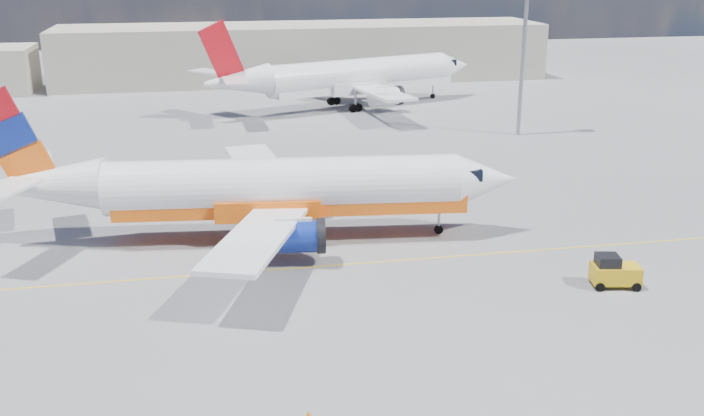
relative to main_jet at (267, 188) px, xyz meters
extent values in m
plane|color=slate|center=(6.29, -8.35, -3.48)|extent=(240.00, 240.00, 0.00)
cube|color=yellow|center=(6.29, -5.35, -3.47)|extent=(70.00, 0.15, 0.01)
cube|color=#B7B09D|center=(11.29, 66.65, 0.52)|extent=(70.00, 14.00, 8.00)
cylinder|color=white|center=(1.08, -0.11, 0.23)|extent=(22.92, 5.82, 3.50)
cone|color=white|center=(14.41, -1.49, 0.23)|extent=(4.46, 3.91, 3.50)
cone|color=white|center=(-13.79, 1.43, 0.59)|extent=(7.52, 4.05, 3.33)
cube|color=black|center=(12.97, -1.34, 0.80)|extent=(1.99, 2.54, 0.72)
cube|color=#FF6310|center=(1.59, -0.16, -0.95)|extent=(22.85, 5.20, 1.24)
cube|color=white|center=(0.28, 7.22, -0.69)|extent=(5.01, 12.71, 0.83)
cube|color=white|center=(-1.20, -7.13, -0.69)|extent=(7.31, 12.75, 0.83)
cylinder|color=navy|center=(2.07, 4.45, -1.67)|extent=(3.89, 2.33, 1.96)
cylinder|color=navy|center=(1.11, -4.78, -1.67)|extent=(3.89, 2.33, 1.96)
cylinder|color=black|center=(3.71, 4.28, -1.67)|extent=(0.74, 2.21, 2.16)
cylinder|color=black|center=(2.75, -4.95, -1.67)|extent=(0.74, 2.21, 2.16)
cube|color=#FF6310|center=(-15.33, 1.58, 3.74)|extent=(4.84, 0.80, 6.43)
cube|color=white|center=(-14.99, 4.87, 1.26)|extent=(3.30, 5.51, 0.19)
cube|color=white|center=(-15.67, -1.70, 1.26)|extent=(4.16, 5.63, 0.19)
cylinder|color=gray|center=(11.33, -1.17, -2.19)|extent=(0.20, 0.20, 2.16)
cylinder|color=black|center=(11.33, -1.17, -3.19)|extent=(0.60, 0.31, 0.58)
cylinder|color=black|center=(-0.72, 2.56, -3.01)|extent=(0.96, 0.48, 0.93)
cylinder|color=black|center=(-1.23, -2.36, -3.01)|extent=(0.96, 0.48, 0.93)
cylinder|color=white|center=(15.22, 44.28, 0.47)|extent=(23.99, 11.56, 3.73)
cone|color=white|center=(28.66, 49.04, 0.47)|extent=(5.38, 4.98, 3.73)
cone|color=white|center=(0.22, 38.98, 0.86)|extent=(8.42, 5.90, 3.54)
cube|color=black|center=(27.21, 48.52, 1.07)|extent=(2.60, 3.00, 0.77)
cube|color=white|center=(15.73, 44.47, -0.79)|extent=(23.77, 10.94, 1.32)
cube|color=white|center=(11.11, 50.97, -0.52)|extent=(10.19, 12.92, 0.88)
cube|color=white|center=(16.23, 36.50, -0.52)|extent=(4.75, 13.44, 0.88)
cylinder|color=white|center=(14.09, 49.12, -1.56)|extent=(4.42, 3.28, 2.08)
cylinder|color=white|center=(17.38, 39.81, -1.56)|extent=(4.42, 3.28, 2.08)
cylinder|color=black|center=(15.74, 49.70, -1.56)|extent=(1.29, 2.35, 2.30)
cylinder|color=black|center=(19.03, 40.40, -1.56)|extent=(1.29, 2.35, 2.30)
cube|color=#B20D16|center=(-1.33, 38.43, 4.20)|extent=(4.96, 2.03, 6.85)
cube|color=white|center=(-2.50, 41.74, 1.57)|extent=(5.25, 5.82, 0.20)
cube|color=white|center=(-0.16, 35.12, 1.57)|extent=(2.55, 5.54, 0.20)
cylinder|color=gray|center=(25.56, 47.94, -2.11)|extent=(0.25, 0.25, 2.30)
cylinder|color=black|center=(25.56, 47.94, -3.17)|extent=(0.67, 0.45, 0.61)
cylinder|color=black|center=(12.27, 46.03, -2.98)|extent=(1.07, 0.72, 0.99)
cylinder|color=black|center=(14.03, 41.07, -2.98)|extent=(1.07, 0.72, 0.99)
cylinder|color=black|center=(17.70, -10.54, -3.22)|extent=(0.54, 0.30, 0.51)
cylinder|color=black|center=(17.42, -11.94, -3.22)|extent=(0.54, 0.30, 0.51)
cylinder|color=black|center=(19.70, -10.94, -3.22)|extent=(0.54, 0.30, 0.51)
cylinder|color=black|center=(19.42, -12.34, -3.22)|extent=(0.54, 0.30, 0.51)
cube|color=gold|center=(18.56, -11.44, -2.71)|extent=(2.87, 1.92, 1.02)
cube|color=black|center=(18.06, -11.34, -1.90)|extent=(1.44, 1.44, 0.61)
cone|color=orange|center=(-0.34, -21.48, -3.19)|extent=(0.33, 0.33, 0.50)
cylinder|color=gray|center=(28.21, 26.06, 6.27)|extent=(0.43, 0.43, 19.50)
camera|label=1|loc=(-3.84, -48.68, 14.60)|focal=40.00mm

